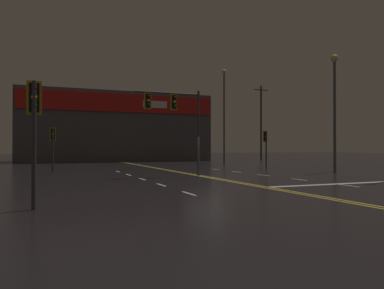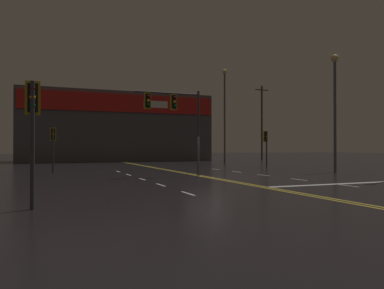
% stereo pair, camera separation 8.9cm
% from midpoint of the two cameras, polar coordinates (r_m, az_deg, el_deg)
% --- Properties ---
extents(ground_plane, '(200.00, 200.00, 0.00)m').
position_cam_midpoint_polar(ground_plane, '(22.83, 2.38, -4.98)').
color(ground_plane, black).
extents(road_markings, '(11.97, 60.00, 0.01)m').
position_cam_midpoint_polar(road_markings, '(22.18, 5.01, -5.09)').
color(road_markings, gold).
rests_on(road_markings, ground).
extents(traffic_signal_median, '(4.27, 0.36, 5.42)m').
position_cam_midpoint_polar(traffic_signal_median, '(23.41, -2.81, 5.26)').
color(traffic_signal_median, '#38383D').
rests_on(traffic_signal_median, ground).
extents(traffic_signal_corner_northwest, '(0.42, 0.36, 3.26)m').
position_cam_midpoint_polar(traffic_signal_corner_northwest, '(28.95, -20.33, 0.74)').
color(traffic_signal_corner_northwest, '#38383D').
rests_on(traffic_signal_corner_northwest, ground).
extents(traffic_signal_corner_northeast, '(0.42, 0.36, 3.31)m').
position_cam_midpoint_polar(traffic_signal_corner_northeast, '(34.54, 11.27, 0.58)').
color(traffic_signal_corner_northeast, '#38383D').
rests_on(traffic_signal_corner_northeast, ground).
extents(traffic_signal_corner_southwest, '(0.42, 0.36, 3.73)m').
position_cam_midpoint_polar(traffic_signal_corner_southwest, '(11.82, -22.93, 4.22)').
color(traffic_signal_corner_southwest, '#38383D').
rests_on(traffic_signal_corner_southwest, ground).
extents(streetlight_near_left, '(0.56, 0.56, 8.60)m').
position_cam_midpoint_polar(streetlight_near_left, '(29.40, 21.03, 6.92)').
color(streetlight_near_left, '#59595E').
rests_on(streetlight_near_left, ground).
extents(streetlight_near_right, '(0.56, 0.56, 10.64)m').
position_cam_midpoint_polar(streetlight_near_right, '(42.41, 5.06, 6.13)').
color(streetlight_near_right, '#59595E').
rests_on(streetlight_near_right, ground).
extents(building_backdrop, '(24.71, 10.23, 8.97)m').
position_cam_midpoint_polar(building_backdrop, '(52.62, -11.61, 2.47)').
color(building_backdrop, '#4C4C51').
rests_on(building_backdrop, ground).
extents(utility_pole_row, '(46.27, 0.26, 10.89)m').
position_cam_midpoint_polar(utility_pole_row, '(48.16, -10.30, 3.66)').
color(utility_pole_row, '#4C3828').
rests_on(utility_pole_row, ground).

